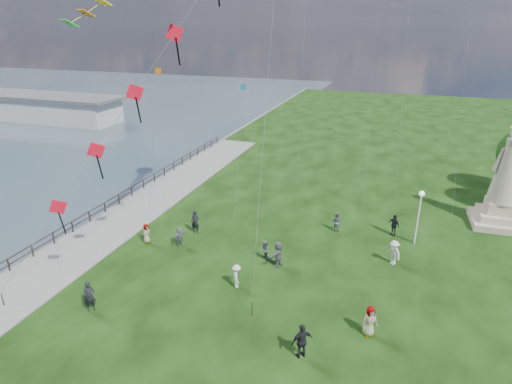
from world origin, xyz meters
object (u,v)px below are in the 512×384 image
at_px(person_1, 264,250).
at_px(person_10, 146,233).
at_px(statue, 504,190).
at_px(person_0, 90,296).
at_px(person_11, 278,254).
at_px(person_5, 180,236).
at_px(person_6, 195,222).
at_px(pier_pavilion, 42,107).
at_px(person_4, 370,321).
at_px(person_8, 394,253).
at_px(person_3, 302,341).
at_px(person_2, 237,276).
at_px(person_9, 394,225).
at_px(person_7, 336,222).
at_px(lamppost, 420,206).

distance_m(person_1, person_10, 9.19).
distance_m(statue, person_0, 31.51).
bearing_deg(person_11, person_0, -32.83).
height_order(person_5, person_6, person_6).
bearing_deg(person_1, person_10, -119.56).
bearing_deg(person_6, person_0, -101.15).
height_order(pier_pavilion, person_1, pier_pavilion).
distance_m(person_0, person_4, 15.69).
bearing_deg(pier_pavilion, person_8, -27.07).
xyz_separation_m(person_3, person_5, (-11.24, 8.20, -0.21)).
relative_size(statue, person_4, 4.60).
xyz_separation_m(person_3, person_10, (-13.83, 7.80, -0.22)).
relative_size(statue, person_0, 4.38).
distance_m(person_0, person_2, 8.66).
bearing_deg(person_11, person_3, 38.89).
relative_size(person_0, person_2, 1.20).
height_order(person_3, person_6, person_3).
bearing_deg(person_10, person_11, -87.41).
xyz_separation_m(person_0, person_9, (16.06, 15.50, -0.06)).
distance_m(person_0, person_10, 8.27).
xyz_separation_m(person_4, person_11, (-6.53, 5.05, 0.04)).
xyz_separation_m(person_7, person_10, (-13.18, -6.66, -0.02)).
bearing_deg(lamppost, person_4, -101.36).
relative_size(person_2, person_9, 0.89).
relative_size(lamppost, person_3, 2.21).
height_order(pier_pavilion, person_6, pier_pavilion).
xyz_separation_m(person_0, person_5, (1.14, 8.54, -0.17)).
bearing_deg(person_8, person_1, -121.50).
xyz_separation_m(person_2, person_7, (4.63, 9.85, -0.00)).
bearing_deg(person_10, lamppost, -69.05).
xyz_separation_m(person_0, person_10, (-1.45, 8.14, -0.17)).
xyz_separation_m(statue, lamppost, (-6.38, -5.76, 0.02)).
distance_m(statue, person_4, 19.35).
bearing_deg(person_4, person_6, 118.17).
bearing_deg(lamppost, person_1, -149.53).
height_order(lamppost, person_0, lamppost).
distance_m(lamppost, person_8, 4.37).
height_order(person_3, person_11, person_3).
bearing_deg(person_2, person_10, 39.92).
relative_size(person_3, person_11, 1.05).
bearing_deg(person_10, person_2, -107.91).
xyz_separation_m(person_2, person_9, (8.96, 10.55, 0.10)).
height_order(statue, person_11, statue).
xyz_separation_m(person_5, person_9, (14.93, 6.96, 0.11)).
distance_m(pier_pavilion, person_4, 70.34).
xyz_separation_m(pier_pavilion, person_7, (55.25, -26.74, -1.07)).
bearing_deg(person_7, person_6, 39.65).
height_order(person_5, person_8, person_8).
bearing_deg(statue, person_8, -132.10).
distance_m(pier_pavilion, person_1, 60.91).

